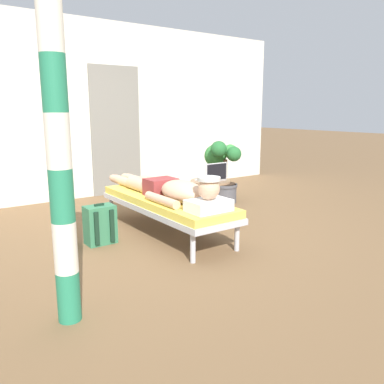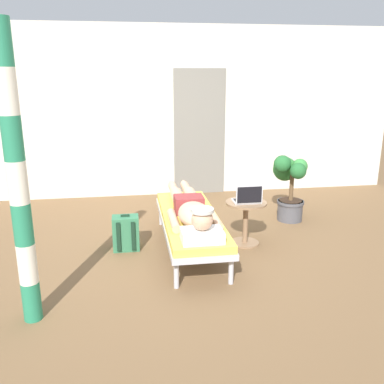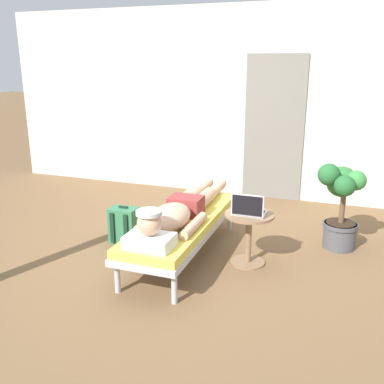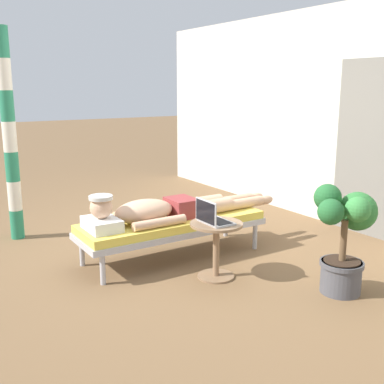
# 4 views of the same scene
# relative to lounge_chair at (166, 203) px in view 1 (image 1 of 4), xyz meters

# --- Properties ---
(ground_plane) EXTENTS (40.00, 40.00, 0.00)m
(ground_plane) POSITION_rel_lounge_chair_xyz_m (-0.05, 0.06, -0.35)
(ground_plane) COLOR brown
(house_wall_back) EXTENTS (7.60, 0.20, 2.70)m
(house_wall_back) POSITION_rel_lounge_chair_xyz_m (-0.00, 2.43, 1.00)
(house_wall_back) COLOR beige
(house_wall_back) RESTS_ON ground
(house_door_panel) EXTENTS (0.84, 0.03, 2.04)m
(house_door_panel) POSITION_rel_lounge_chair_xyz_m (0.50, 2.32, 0.67)
(house_door_panel) COLOR slate
(house_door_panel) RESTS_ON ground
(lounge_chair) EXTENTS (0.63, 1.95, 0.42)m
(lounge_chair) POSITION_rel_lounge_chair_xyz_m (0.00, 0.00, 0.00)
(lounge_chair) COLOR #B7B7BC
(lounge_chair) RESTS_ON ground
(person_reclining) EXTENTS (0.53, 2.17, 0.33)m
(person_reclining) POSITION_rel_lounge_chair_xyz_m (-0.00, -0.09, 0.17)
(person_reclining) COLOR white
(person_reclining) RESTS_ON lounge_chair
(side_table) EXTENTS (0.48, 0.48, 0.52)m
(side_table) POSITION_rel_lounge_chair_xyz_m (0.67, 0.07, 0.01)
(side_table) COLOR #8C6B4C
(side_table) RESTS_ON ground
(laptop) EXTENTS (0.31, 0.24, 0.23)m
(laptop) POSITION_rel_lounge_chair_xyz_m (0.67, 0.02, 0.24)
(laptop) COLOR silver
(laptop) RESTS_ON side_table
(backpack) EXTENTS (0.30, 0.26, 0.42)m
(backpack) POSITION_rel_lounge_chair_xyz_m (-0.73, 0.12, -0.15)
(backpack) COLOR #33724C
(backpack) RESTS_ON ground
(potted_plant) EXTENTS (0.49, 0.65, 0.93)m
(potted_plant) POSITION_rel_lounge_chair_xyz_m (1.49, 0.83, 0.18)
(potted_plant) COLOR #4C4C51
(potted_plant) RESTS_ON ground
(porch_post) EXTENTS (0.15, 0.15, 2.36)m
(porch_post) POSITION_rel_lounge_chair_xyz_m (-1.51, -1.21, 0.83)
(porch_post) COLOR #267F59
(porch_post) RESTS_ON ground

